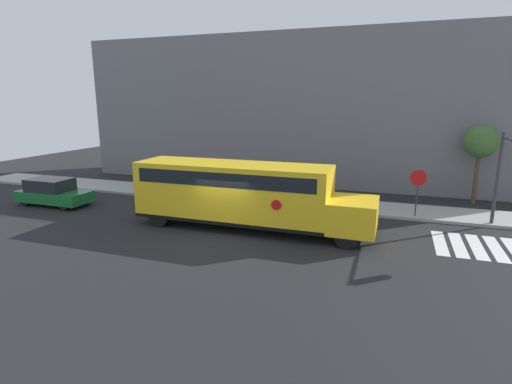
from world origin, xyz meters
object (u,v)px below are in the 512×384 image
at_px(traffic_light, 507,168).
at_px(parked_car, 53,192).
at_px(tree_near_sidewalk, 480,142).
at_px(stop_sign, 418,186).
at_px(school_bus, 242,192).

bearing_deg(traffic_light, parked_car, -174.02).
bearing_deg(parked_car, tree_near_sidewalk, 20.21).
xyz_separation_m(parked_car, tree_near_sidewalk, (23.06, 8.49, 2.84)).
height_order(stop_sign, tree_near_sidewalk, tree_near_sidewalk).
distance_m(school_bus, traffic_light, 11.69).
relative_size(parked_car, traffic_light, 0.94).
bearing_deg(school_bus, tree_near_sidewalk, 38.55).
height_order(school_bus, stop_sign, school_bus).
distance_m(stop_sign, traffic_light, 3.99).
distance_m(parked_car, traffic_light, 23.38).
bearing_deg(school_bus, stop_sign, 29.01).
bearing_deg(parked_car, school_bus, -2.03).
bearing_deg(stop_sign, parked_car, -168.76).
distance_m(school_bus, parked_car, 11.93).
bearing_deg(stop_sign, traffic_light, -23.45).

